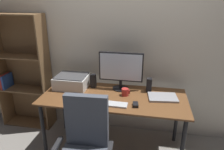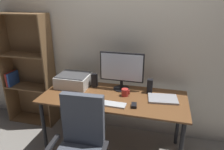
{
  "view_description": "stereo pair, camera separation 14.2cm",
  "coord_description": "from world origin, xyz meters",
  "px_view_note": "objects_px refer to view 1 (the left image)",
  "views": [
    {
      "loc": [
        0.39,
        -2.12,
        1.83
      ],
      "look_at": [
        -0.03,
        0.04,
        0.99
      ],
      "focal_mm": 33.13,
      "sensor_mm": 36.0,
      "label": 1
    },
    {
      "loc": [
        0.53,
        -2.09,
        1.83
      ],
      "look_at": [
        -0.03,
        0.04,
        0.99
      ],
      "focal_mm": 33.13,
      "sensor_mm": 36.0,
      "label": 2
    }
  ],
  "objects_px": {
    "printer": "(72,81)",
    "bookshelf": "(24,73)",
    "speaker_right": "(149,85)",
    "monitor": "(121,69)",
    "coffee_mug": "(125,92)",
    "desk": "(114,102)",
    "speaker_left": "(93,81)",
    "keyboard": "(114,104)",
    "mouse": "(136,105)",
    "laptop": "(163,97)"
  },
  "relations": [
    {
      "from": "desk",
      "to": "printer",
      "type": "xyz_separation_m",
      "value": [
        -0.56,
        0.16,
        0.16
      ]
    },
    {
      "from": "speaker_right",
      "to": "printer",
      "type": "distance_m",
      "value": 0.96
    },
    {
      "from": "mouse",
      "to": "coffee_mug",
      "type": "distance_m",
      "value": 0.27
    },
    {
      "from": "printer",
      "to": "bookshelf",
      "type": "xyz_separation_m",
      "value": [
        -0.81,
        0.2,
        -0.02
      ]
    },
    {
      "from": "laptop",
      "to": "bookshelf",
      "type": "xyz_separation_m",
      "value": [
        -1.93,
        0.3,
        0.05
      ]
    },
    {
      "from": "monitor",
      "to": "speaker_right",
      "type": "distance_m",
      "value": 0.39
    },
    {
      "from": "desk",
      "to": "speaker_right",
      "type": "xyz_separation_m",
      "value": [
        0.4,
        0.21,
        0.17
      ]
    },
    {
      "from": "coffee_mug",
      "to": "bookshelf",
      "type": "height_order",
      "value": "bookshelf"
    },
    {
      "from": "keyboard",
      "to": "coffee_mug",
      "type": "bearing_deg",
      "value": 72.6
    },
    {
      "from": "mouse",
      "to": "coffee_mug",
      "type": "xyz_separation_m",
      "value": [
        -0.14,
        0.23,
        0.03
      ]
    },
    {
      "from": "mouse",
      "to": "laptop",
      "type": "relative_size",
      "value": 0.3
    },
    {
      "from": "laptop",
      "to": "printer",
      "type": "relative_size",
      "value": 0.8
    },
    {
      "from": "desk",
      "to": "keyboard",
      "type": "distance_m",
      "value": 0.23
    },
    {
      "from": "desk",
      "to": "printer",
      "type": "height_order",
      "value": "printer"
    },
    {
      "from": "desk",
      "to": "speaker_right",
      "type": "distance_m",
      "value": 0.48
    },
    {
      "from": "keyboard",
      "to": "desk",
      "type": "bearing_deg",
      "value": 102.82
    },
    {
      "from": "speaker_left",
      "to": "printer",
      "type": "xyz_separation_m",
      "value": [
        -0.26,
        -0.05,
        -0.0
      ]
    },
    {
      "from": "bookshelf",
      "to": "speaker_left",
      "type": "bearing_deg",
      "value": -8.08
    },
    {
      "from": "speaker_left",
      "to": "desk",
      "type": "bearing_deg",
      "value": -34.48
    },
    {
      "from": "desk",
      "to": "laptop",
      "type": "xyz_separation_m",
      "value": [
        0.56,
        0.06,
        0.09
      ]
    },
    {
      "from": "printer",
      "to": "speaker_right",
      "type": "bearing_deg",
      "value": 2.98
    },
    {
      "from": "keyboard",
      "to": "laptop",
      "type": "xyz_separation_m",
      "value": [
        0.52,
        0.26,
        0.0
      ]
    },
    {
      "from": "desk",
      "to": "bookshelf",
      "type": "distance_m",
      "value": 1.42
    },
    {
      "from": "bookshelf",
      "to": "coffee_mug",
      "type": "bearing_deg",
      "value": -11.79
    },
    {
      "from": "speaker_left",
      "to": "coffee_mug",
      "type": "bearing_deg",
      "value": -20.6
    },
    {
      "from": "printer",
      "to": "keyboard",
      "type": "bearing_deg",
      "value": -30.87
    },
    {
      "from": "mouse",
      "to": "speaker_right",
      "type": "distance_m",
      "value": 0.42
    },
    {
      "from": "coffee_mug",
      "to": "speaker_left",
      "type": "relative_size",
      "value": 0.57
    },
    {
      "from": "laptop",
      "to": "mouse",
      "type": "bearing_deg",
      "value": -147.28
    },
    {
      "from": "speaker_right",
      "to": "bookshelf",
      "type": "bearing_deg",
      "value": 175.08
    },
    {
      "from": "speaker_left",
      "to": "bookshelf",
      "type": "xyz_separation_m",
      "value": [
        -1.07,
        0.15,
        -0.02
      ]
    },
    {
      "from": "monitor",
      "to": "coffee_mug",
      "type": "height_order",
      "value": "monitor"
    },
    {
      "from": "bookshelf",
      "to": "printer",
      "type": "bearing_deg",
      "value": -14.06
    },
    {
      "from": "keyboard",
      "to": "speaker_right",
      "type": "bearing_deg",
      "value": 50.94
    },
    {
      "from": "speaker_right",
      "to": "desk",
      "type": "bearing_deg",
      "value": -152.48
    },
    {
      "from": "desk",
      "to": "coffee_mug",
      "type": "xyz_separation_m",
      "value": [
        0.13,
        0.05,
        0.12
      ]
    },
    {
      "from": "keyboard",
      "to": "mouse",
      "type": "bearing_deg",
      "value": 7.07
    },
    {
      "from": "laptop",
      "to": "monitor",
      "type": "bearing_deg",
      "value": 155.69
    },
    {
      "from": "mouse",
      "to": "speaker_left",
      "type": "bearing_deg",
      "value": 137.4
    },
    {
      "from": "desk",
      "to": "monitor",
      "type": "bearing_deg",
      "value": 77.43
    },
    {
      "from": "bookshelf",
      "to": "mouse",
      "type": "bearing_deg",
      "value": -18.29
    },
    {
      "from": "printer",
      "to": "speaker_left",
      "type": "bearing_deg",
      "value": 10.7
    },
    {
      "from": "printer",
      "to": "bookshelf",
      "type": "height_order",
      "value": "bookshelf"
    },
    {
      "from": "speaker_right",
      "to": "bookshelf",
      "type": "distance_m",
      "value": 1.77
    },
    {
      "from": "speaker_left",
      "to": "laptop",
      "type": "bearing_deg",
      "value": -9.93
    },
    {
      "from": "keyboard",
      "to": "speaker_right",
      "type": "distance_m",
      "value": 0.55
    },
    {
      "from": "mouse",
      "to": "printer",
      "type": "distance_m",
      "value": 0.9
    },
    {
      "from": "mouse",
      "to": "laptop",
      "type": "height_order",
      "value": "mouse"
    },
    {
      "from": "bookshelf",
      "to": "speaker_right",
      "type": "bearing_deg",
      "value": -4.92
    },
    {
      "from": "desk",
      "to": "bookshelf",
      "type": "height_order",
      "value": "bookshelf"
    }
  ]
}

